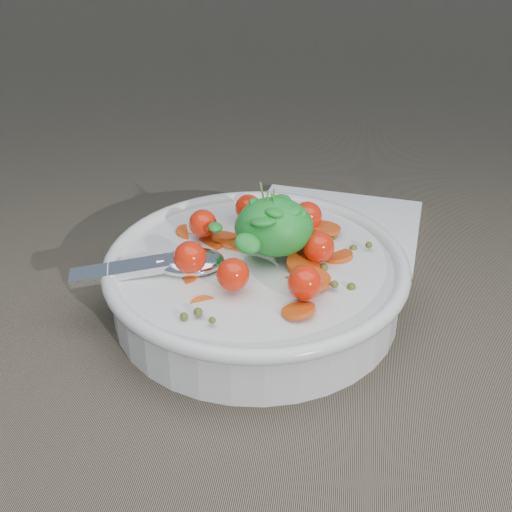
# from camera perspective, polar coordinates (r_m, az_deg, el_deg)

# --- Properties ---
(ground) EXTENTS (6.00, 6.00, 0.00)m
(ground) POSITION_cam_1_polar(r_m,az_deg,el_deg) (0.51, 2.70, -6.35)
(ground) COLOR #6B604C
(ground) RESTS_ON ground
(bowl) EXTENTS (0.26, 0.24, 0.10)m
(bowl) POSITION_cam_1_polar(r_m,az_deg,el_deg) (0.52, 0.01, -1.99)
(bowl) COLOR silver
(bowl) RESTS_ON ground
(napkin) EXTENTS (0.18, 0.16, 0.01)m
(napkin) POSITION_cam_1_polar(r_m,az_deg,el_deg) (0.65, 6.95, 2.67)
(napkin) COLOR white
(napkin) RESTS_ON ground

